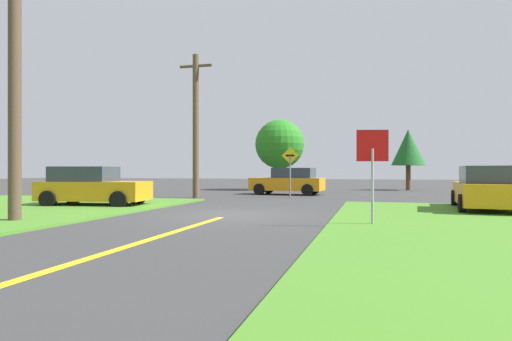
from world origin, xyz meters
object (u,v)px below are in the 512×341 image
(car_on_crossroad, at_px, (489,189))
(stop_sign, at_px, (372,158))
(car_approaching_junction, at_px, (289,181))
(pine_tree_center, at_px, (280,144))
(parked_car_near_building, at_px, (92,187))
(oak_tree_left, at_px, (408,148))
(utility_pole_near, at_px, (15,64))
(utility_pole_mid, at_px, (196,125))
(direction_sign, at_px, (290,166))

(car_on_crossroad, bearing_deg, stop_sign, 148.44)
(car_approaching_junction, bearing_deg, pine_tree_center, -67.62)
(parked_car_near_building, height_order, pine_tree_center, pine_tree_center)
(car_approaching_junction, height_order, oak_tree_left, oak_tree_left)
(car_on_crossroad, relative_size, pine_tree_center, 0.89)
(parked_car_near_building, bearing_deg, car_approaching_junction, 52.06)
(stop_sign, distance_m, utility_pole_near, 10.16)
(parked_car_near_building, relative_size, utility_pole_mid, 0.58)
(utility_pole_near, xyz_separation_m, oak_tree_left, (12.21, 23.99, -1.28))
(utility_pole_mid, bearing_deg, parked_car_near_building, -107.80)
(car_on_crossroad, height_order, pine_tree_center, pine_tree_center)
(car_on_crossroad, bearing_deg, parked_car_near_building, 102.38)
(car_on_crossroad, xyz_separation_m, direction_sign, (-8.21, 5.59, 0.88))
(utility_pole_mid, distance_m, oak_tree_left, 17.23)
(utility_pole_near, bearing_deg, car_on_crossroad, 27.44)
(direction_sign, distance_m, pine_tree_center, 9.78)
(stop_sign, relative_size, parked_car_near_building, 0.57)
(car_on_crossroad, bearing_deg, direction_sign, 61.14)
(car_on_crossroad, bearing_deg, utility_pole_mid, 77.46)
(car_approaching_junction, xyz_separation_m, utility_pole_mid, (-4.14, -4.51, 3.10))
(parked_car_near_building, distance_m, pine_tree_center, 17.42)
(utility_pole_near, bearing_deg, pine_tree_center, 82.57)
(parked_car_near_building, height_order, utility_pole_mid, utility_pole_mid)
(parked_car_near_building, height_order, utility_pole_near, utility_pole_near)
(car_on_crossroad, distance_m, utility_pole_mid, 14.04)
(direction_sign, height_order, oak_tree_left, oak_tree_left)
(utility_pole_near, relative_size, pine_tree_center, 1.64)
(car_approaching_junction, distance_m, parked_car_near_building, 12.19)
(stop_sign, xyz_separation_m, car_on_crossroad, (3.98, 5.29, -0.98))
(oak_tree_left, bearing_deg, utility_pole_near, -116.98)
(utility_pole_mid, relative_size, pine_tree_center, 1.43)
(pine_tree_center, bearing_deg, car_approaching_junction, -72.98)
(utility_pole_near, xyz_separation_m, utility_pole_mid, (0.59, 11.29, -0.54))
(pine_tree_center, bearing_deg, utility_pole_mid, -102.01)
(utility_pole_mid, xyz_separation_m, pine_tree_center, (2.26, 10.64, -0.45))
(car_on_crossroad, relative_size, utility_pole_near, 0.54)
(stop_sign, relative_size, pine_tree_center, 0.47)
(utility_pole_near, distance_m, pine_tree_center, 22.14)
(direction_sign, bearing_deg, stop_sign, -68.75)
(utility_pole_mid, xyz_separation_m, oak_tree_left, (11.62, 12.70, -0.73))
(utility_pole_near, distance_m, direction_sign, 14.04)
(direction_sign, relative_size, oak_tree_left, 0.60)
(stop_sign, height_order, direction_sign, direction_sign)
(direction_sign, bearing_deg, oak_tree_left, 59.03)
(utility_pole_mid, bearing_deg, pine_tree_center, 77.99)
(oak_tree_left, bearing_deg, direction_sign, -120.97)
(oak_tree_left, bearing_deg, utility_pole_mid, -132.45)
(utility_pole_near, bearing_deg, utility_pole_mid, 86.99)
(car_on_crossroad, distance_m, direction_sign, 9.97)
(parked_car_near_building, distance_m, oak_tree_left, 23.26)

